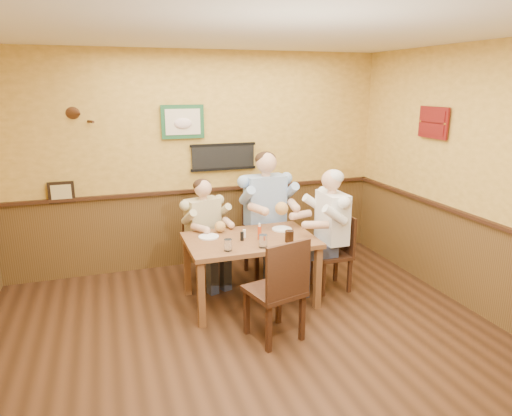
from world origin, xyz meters
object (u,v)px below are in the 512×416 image
Objects in this scene: chair_near_side at (274,288)px; cola_tumbler at (289,236)px; chair_back_right at (265,237)px; diner_blue_polo at (265,221)px; diner_tan_shirt at (203,237)px; diner_white_elder at (331,237)px; hot_sauce_bottle at (260,232)px; chair_back_left at (204,250)px; water_glass_left at (228,245)px; pepper_shaker at (242,236)px; salt_shaker at (244,234)px; dining_table at (250,246)px; chair_right_end at (331,253)px; water_glass_mid at (263,241)px.

chair_near_side is 0.73m from cola_tumbler.
chair_back_right is 0.70× the size of diner_blue_polo.
diner_tan_shirt is at bearing -90.50° from chair_near_side.
diner_white_elder reaches higher than hot_sauce_bottle.
chair_back_left is 1.07m from water_glass_left.
cola_tumbler reaches higher than pepper_shaker.
salt_shaker is (-0.47, -0.63, 0.08)m from diner_blue_polo.
chair_back_right is 11.11× the size of salt_shaker.
cola_tumbler reaches higher than dining_table.
chair_right_end is at bearing -155.79° from chair_near_side.
dining_table is 15.57× the size of salt_shaker.
chair_near_side is (-0.43, -1.47, 0.01)m from chair_back_right.
diner_white_elder is (1.38, -0.67, 0.24)m from chair_back_left.
water_glass_mid is 1.09× the size of cola_tumbler.
chair_near_side is at bearing -109.74° from chair_back_right.
diner_white_elder is (1.02, 0.81, 0.14)m from chair_near_side.
cola_tumbler is at bearing -68.85° from diner_tan_shirt.
chair_near_side is at bearing -91.29° from dining_table.
cola_tumbler is (0.36, -0.25, 0.15)m from dining_table.
chair_right_end is 1.11m from salt_shaker.
chair_right_end is at bearing 3.20° from pepper_shaker.
chair_near_side is at bearing -124.39° from cola_tumbler.
chair_near_side reaches higher than hot_sauce_bottle.
diner_blue_polo is at bearing -137.89° from chair_right_end.
chair_right_end is at bearing -51.51° from diner_blue_polo.
salt_shaker is (-0.41, 0.29, -0.02)m from cola_tumbler.
pepper_shaker is at bearing -86.62° from diner_white_elder.
diner_white_elder reaches higher than chair_near_side.
water_glass_left is at bearing -104.69° from diner_tan_shirt.
chair_near_side is (-1.02, -0.81, 0.06)m from chair_right_end.
cola_tumbler is 1.37× the size of salt_shaker.
chair_back_right is 8.12× the size of water_glass_left.
chair_right_end is 7.39× the size of water_glass_left.
diner_white_elder is at bearing -1.64° from salt_shaker.
salt_shaker is (-0.14, 0.12, -0.04)m from hot_sauce_bottle.
water_glass_mid is (-0.96, -0.33, 0.17)m from diner_white_elder.
salt_shaker is at bearing -91.46° from diner_white_elder.
diner_tan_shirt reaches higher than hot_sauce_bottle.
chair_back_right is 0.83m from salt_shaker.
diner_white_elder is 0.94m from hot_sauce_bottle.
salt_shaker is (-0.47, -0.63, 0.30)m from chair_back_right.
diner_white_elder reaches higher than salt_shaker.
chair_back_left is 0.98m from hot_sauce_bottle.
diner_blue_polo is 0.89m from diner_white_elder.
diner_white_elder is 10.54× the size of cola_tumbler.
diner_white_elder is at bearing -155.79° from chair_near_side.
water_glass_mid reaches higher than chair_back_left.
chair_right_end is (1.38, -0.67, 0.05)m from chair_back_left.
chair_back_right is 1.10m from water_glass_mid.
chair_back_right reaches higher than salt_shaker.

